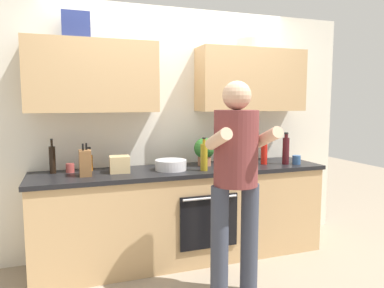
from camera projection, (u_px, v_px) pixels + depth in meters
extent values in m
plane|color=gray|center=(184.00, 257.00, 3.58)|extent=(12.00, 12.00, 0.00)
cube|color=silver|center=(173.00, 130.00, 3.78)|extent=(4.00, 0.06, 2.50)
cube|color=tan|center=(93.00, 77.00, 3.27)|extent=(1.17, 0.32, 0.65)
cube|color=tan|center=(251.00, 80.00, 3.81)|extent=(1.17, 0.32, 0.65)
cylinder|color=silver|center=(250.00, 44.00, 3.76)|extent=(0.30, 0.30, 0.10)
cube|color=navy|center=(76.00, 26.00, 3.18)|extent=(0.24, 0.20, 0.23)
cube|color=tan|center=(184.00, 215.00, 3.53)|extent=(2.80, 0.60, 0.86)
cube|color=black|center=(184.00, 171.00, 3.48)|extent=(2.84, 0.64, 0.04)
cube|color=black|center=(209.00, 222.00, 3.29)|extent=(0.56, 0.02, 0.50)
cylinder|color=silver|center=(210.00, 198.00, 3.24)|extent=(0.52, 0.02, 0.02)
cylinder|color=#383D4C|center=(220.00, 243.00, 2.78)|extent=(0.14, 0.14, 0.90)
cylinder|color=#383D4C|center=(249.00, 239.00, 2.86)|extent=(0.14, 0.14, 0.90)
cylinder|color=brown|center=(236.00, 148.00, 2.74)|extent=(0.34, 0.34, 0.58)
sphere|color=#D8AD8C|center=(237.00, 95.00, 2.69)|extent=(0.22, 0.22, 0.22)
cylinder|color=#D8AD8C|center=(218.00, 139.00, 2.55)|extent=(0.09, 0.31, 0.19)
cylinder|color=#D8AD8C|center=(267.00, 137.00, 2.68)|extent=(0.09, 0.31, 0.19)
cylinder|color=black|center=(52.00, 160.00, 3.23)|extent=(0.06, 0.06, 0.25)
cylinder|color=black|center=(52.00, 143.00, 3.21)|extent=(0.02, 0.02, 0.06)
cylinder|color=black|center=(51.00, 139.00, 3.21)|extent=(0.02, 0.02, 0.01)
cylinder|color=brown|center=(239.00, 159.00, 3.60)|extent=(0.07, 0.07, 0.15)
cylinder|color=brown|center=(239.00, 150.00, 3.59)|extent=(0.03, 0.03, 0.04)
cylinder|color=black|center=(239.00, 147.00, 3.59)|extent=(0.04, 0.04, 0.02)
cylinder|color=#471419|center=(286.00, 151.00, 3.72)|extent=(0.07, 0.07, 0.28)
cylinder|color=#471419|center=(286.00, 136.00, 3.70)|extent=(0.04, 0.04, 0.04)
cylinder|color=black|center=(286.00, 133.00, 3.69)|extent=(0.04, 0.04, 0.02)
cylinder|color=orange|center=(89.00, 163.00, 3.36)|extent=(0.06, 0.06, 0.15)
cylinder|color=orange|center=(89.00, 152.00, 3.35)|extent=(0.03, 0.03, 0.06)
cylinder|color=black|center=(89.00, 148.00, 3.35)|extent=(0.04, 0.04, 0.02)
cylinder|color=olive|center=(204.00, 157.00, 3.36)|extent=(0.07, 0.07, 0.25)
cylinder|color=olive|center=(204.00, 142.00, 3.34)|extent=(0.03, 0.03, 0.05)
cylinder|color=black|center=(204.00, 138.00, 3.34)|extent=(0.03, 0.03, 0.01)
cylinder|color=red|center=(264.00, 153.00, 3.72)|extent=(0.07, 0.07, 0.23)
cylinder|color=red|center=(264.00, 139.00, 3.70)|extent=(0.04, 0.04, 0.06)
cylinder|color=black|center=(265.00, 135.00, 3.69)|extent=(0.04, 0.04, 0.02)
cylinder|color=#33598C|center=(296.00, 160.00, 3.73)|extent=(0.09, 0.09, 0.09)
cylinder|color=white|center=(230.00, 159.00, 3.73)|extent=(0.07, 0.07, 0.10)
cylinder|color=#BF4C47|center=(70.00, 168.00, 3.28)|extent=(0.07, 0.07, 0.08)
cylinder|color=silver|center=(171.00, 165.00, 3.40)|extent=(0.30, 0.30, 0.10)
cube|color=brown|center=(85.00, 163.00, 3.12)|extent=(0.10, 0.14, 0.23)
cylinder|color=black|center=(83.00, 147.00, 3.08)|extent=(0.02, 0.02, 0.06)
cylinder|color=black|center=(86.00, 146.00, 3.13)|extent=(0.02, 0.02, 0.06)
cylinder|color=#9E6647|center=(204.00, 161.00, 3.64)|extent=(0.13, 0.13, 0.09)
sphere|color=#2D6B28|center=(204.00, 148.00, 3.62)|extent=(0.21, 0.21, 0.21)
cube|color=tan|center=(120.00, 164.00, 3.28)|extent=(0.19, 0.18, 0.15)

